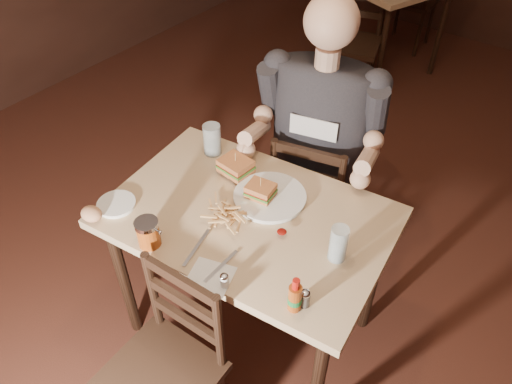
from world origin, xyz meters
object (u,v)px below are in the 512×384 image
Objects in this scene: main_table at (248,230)px; syrup_dispenser at (148,233)px; diner at (319,114)px; hot_sauce at (295,294)px; glass_left at (212,140)px; dinner_plate at (270,198)px; side_plate at (117,205)px; chair_far at (314,195)px; bg_chair_far at (413,0)px; glass_right at (338,244)px; bg_chair_near at (352,43)px; chair_near at (159,377)px.

main_table is 0.42m from syrup_dispenser.
diner is 0.89m from hot_sauce.
glass_left is at bearing 149.70° from main_table.
hot_sauce reaches higher than dinner_plate.
side_plate is at bearing -147.94° from main_table.
bg_chair_far reaches higher than chair_far.
glass_left is (-0.38, 0.09, 0.06)m from dinner_plate.
bg_chair_near is at bearing 116.72° from glass_right.
glass_right is at bearing 104.12° from bg_chair_far.
diner is at bearing 92.48° from main_table.
chair_far is at bearing 99.57° from bg_chair_far.
glass_left is at bearing 165.33° from glass_right.
diner is at bearing 128.23° from glass_right.
bg_chair_far is at bearing 91.42° from syrup_dispenser.
glass_right is 1.01× the size of hot_sauce.
diner is at bearing 90.00° from chair_far.
bg_chair_far is 5.96× the size of glass_left.
bg_chair_far is 3.10m from glass_left.
glass_right is (1.08, -3.25, 0.42)m from bg_chair_far.
dinner_plate is 1.99× the size of glass_left.
hot_sauce reaches higher than bg_chair_near.
glass_left reaches higher than dinner_plate.
main_table is 0.53m from side_plate.
chair_near is (0.04, -0.58, -0.26)m from main_table.
hot_sauce is at bearing 1.88° from side_plate.
glass_left is at bearing 114.33° from chair_near.
bg_chair_near is at bearing 99.73° from glass_left.
chair_near is 1.24m from diner.
chair_far is 5.90× the size of glass_left.
bg_chair_far is at bearing 107.09° from hot_sauce.
chair_near is 0.99m from glass_left.
bg_chair_near is 2.20m from dinner_plate.
side_plate is at bearing -160.38° from glass_right.
hot_sauce is 0.58m from syrup_dispenser.
chair_near is at bearing 96.51° from bg_chair_far.
syrup_dispenser is (0.51, -3.61, 0.40)m from bg_chair_far.
bg_chair_near is 2.44m from glass_right.
diner is at bearing -84.89° from bg_chair_near.
side_plate is (-0.83, -0.29, -0.07)m from glass_right.
glass_left reaches higher than syrup_dispenser.
diner is 7.03× the size of hot_sauce.
main_table is 3.35m from bg_chair_far.
syrup_dispenser is at bearing -115.45° from diner.
hot_sauce is 0.97× the size of side_plate.
hot_sauce is at bearing -45.29° from dinner_plate.
diner is 0.93m from side_plate.
chair_near is at bearing 79.15° from chair_far.
dinner_plate reaches higher than side_plate.
syrup_dispenser is (-0.19, -0.34, 0.15)m from main_table.
dinner_plate is 1.97× the size of hot_sauce.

